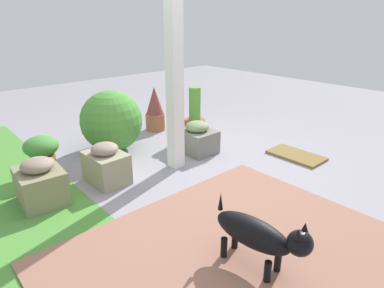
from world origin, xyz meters
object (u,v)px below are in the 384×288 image
(stone_planter_nearest, at_px, (197,138))
(dog, at_px, (258,235))
(terracotta_pot_broad, at_px, (42,153))
(porch_pillar, at_px, (174,64))
(terracotta_pot_tall, at_px, (195,119))
(round_shrub, at_px, (112,121))
(doormat, at_px, (296,155))
(terracotta_pot_spiky, at_px, (155,110))
(stone_planter_far, at_px, (40,183))
(stone_planter_mid, at_px, (106,165))

(stone_planter_nearest, distance_m, dog, 2.08)
(terracotta_pot_broad, bearing_deg, porch_pillar, -122.43)
(terracotta_pot_tall, xyz_separation_m, dog, (-2.22, 1.46, 0.03))
(round_shrub, distance_m, doormat, 2.28)
(round_shrub, xyz_separation_m, terracotta_pot_broad, (-0.15, 0.90, -0.12))
(terracotta_pot_spiky, bearing_deg, stone_planter_nearest, 173.36)
(porch_pillar, xyz_separation_m, stone_planter_far, (0.21, 1.39, -0.94))
(stone_planter_nearest, height_order, round_shrub, round_shrub)
(stone_planter_nearest, distance_m, stone_planter_far, 1.85)
(dog, bearing_deg, stone_planter_nearest, -31.77)
(stone_planter_mid, bearing_deg, dog, -175.96)
(terracotta_pot_tall, distance_m, dog, 2.66)
(terracotta_pot_spiky, height_order, dog, terracotta_pot_spiky)
(stone_planter_far, xyz_separation_m, round_shrub, (0.70, -1.11, 0.19))
(stone_planter_far, height_order, terracotta_pot_broad, terracotta_pot_broad)
(stone_planter_nearest, bearing_deg, dog, 148.23)
(stone_planter_mid, xyz_separation_m, round_shrub, (0.73, -0.48, 0.19))
(stone_planter_far, height_order, dog, dog)
(terracotta_pot_broad, xyz_separation_m, dog, (-2.37, -0.54, 0.02))
(porch_pillar, height_order, stone_planter_mid, porch_pillar)
(stone_planter_mid, relative_size, terracotta_pot_tall, 0.66)
(round_shrub, relative_size, terracotta_pot_broad, 1.75)
(round_shrub, height_order, terracotta_pot_broad, round_shrub)
(terracotta_pot_broad, bearing_deg, dog, -167.07)
(stone_planter_nearest, xyz_separation_m, terracotta_pot_spiky, (1.04, -0.12, 0.13))
(terracotta_pot_tall, relative_size, terracotta_pot_broad, 1.60)
(terracotta_pot_broad, relative_size, terracotta_pot_spiky, 0.67)
(porch_pillar, distance_m, stone_planter_far, 1.69)
(porch_pillar, bearing_deg, stone_planter_nearest, -72.12)
(dog, bearing_deg, stone_planter_far, 22.43)
(stone_planter_mid, distance_m, round_shrub, 0.90)
(round_shrub, relative_size, dog, 1.11)
(terracotta_pot_broad, xyz_separation_m, doormat, (-1.51, -2.42, -0.24))
(stone_planter_nearest, relative_size, round_shrub, 0.58)
(terracotta_pot_spiky, xyz_separation_m, dog, (-2.81, 1.21, -0.03))
(terracotta_pot_broad, distance_m, doormat, 2.86)
(stone_planter_mid, height_order, doormat, stone_planter_mid)
(stone_planter_nearest, height_order, terracotta_pot_broad, terracotta_pot_broad)
(stone_planter_far, xyz_separation_m, doormat, (-0.96, -2.63, -0.17))
(porch_pillar, bearing_deg, doormat, -121.36)
(stone_planter_far, bearing_deg, porch_pillar, -98.47)
(porch_pillar, relative_size, stone_planter_mid, 4.95)
(terracotta_pot_broad, relative_size, dog, 0.63)
(stone_planter_nearest, height_order, terracotta_pot_tall, terracotta_pot_tall)
(terracotta_pot_tall, relative_size, terracotta_pot_spiky, 1.07)
(stone_planter_far, xyz_separation_m, terracotta_pot_spiky, (0.98, -1.97, 0.12))
(terracotta_pot_tall, bearing_deg, stone_planter_mid, 105.08)
(round_shrub, bearing_deg, terracotta_pot_spiky, -71.38)
(terracotta_pot_tall, distance_m, doormat, 1.44)
(doormat, bearing_deg, terracotta_pot_broad, 58.11)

